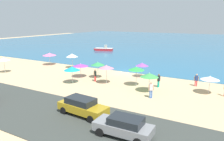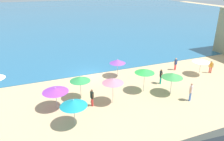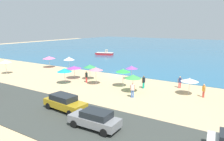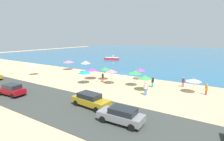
{
  "view_description": "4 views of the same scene",
  "coord_description": "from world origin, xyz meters",
  "views": [
    {
      "loc": [
        14.63,
        -31.04,
        8.23
      ],
      "look_at": [
        0.3,
        -5.7,
        1.47
      ],
      "focal_mm": 35.0,
      "sensor_mm": 36.0,
      "label": 1
    },
    {
      "loc": [
        -6.35,
        -23.75,
        10.61
      ],
      "look_at": [
        2.19,
        -2.42,
        1.15
      ],
      "focal_mm": 35.0,
      "sensor_mm": 36.0,
      "label": 2
    },
    {
      "loc": [
        18.32,
        -31.32,
        8.21
      ],
      "look_at": [
        1.49,
        -4.86,
        1.75
      ],
      "focal_mm": 35.0,
      "sensor_mm": 36.0,
      "label": 3
    },
    {
      "loc": [
        15.52,
        -31.2,
        7.86
      ],
      "look_at": [
        -1.26,
        -4.54,
        1.71
      ],
      "focal_mm": 28.0,
      "sensor_mm": 36.0,
      "label": 4
    }
  ],
  "objects": [
    {
      "name": "ground_plane",
      "position": [
        0.0,
        0.0,
        0.0
      ],
      "size": [
        160.0,
        160.0,
        0.0
      ],
      "primitive_type": "plane",
      "color": "tan"
    },
    {
      "name": "sea",
      "position": [
        0.0,
        55.0,
        0.03
      ],
      "size": [
        150.0,
        110.0,
        0.05
      ],
      "primitive_type": "cube",
      "color": "#28678F",
      "rests_on": "ground_plane"
    },
    {
      "name": "coastal_road",
      "position": [
        0.0,
        -18.0,
        0.03
      ],
      "size": [
        80.0,
        8.0,
        0.06
      ],
      "primitive_type": "cube",
      "color": "#383C38",
      "rests_on": "ground_plane"
    },
    {
      "name": "beach_umbrella_0",
      "position": [
        0.34,
        -7.26,
        2.28
      ],
      "size": [
        1.99,
        1.99,
        2.55
      ],
      "color": "#B2B2B7",
      "rests_on": "ground_plane"
    },
    {
      "name": "beach_umbrella_1",
      "position": [
        4.16,
        -6.29,
        2.28
      ],
      "size": [
        2.0,
        2.0,
        2.56
      ],
      "color": "#B2B2B7",
      "rests_on": "ground_plane"
    },
    {
      "name": "beach_umbrella_2",
      "position": [
        -15.14,
        -1.94,
        2.03
      ],
      "size": [
        2.48,
        2.48,
        2.32
      ],
      "color": "#B2B2B7",
      "rests_on": "ground_plane"
    },
    {
      "name": "beach_umbrella_3",
      "position": [
        -3.72,
        -9.29,
        2.01
      ],
      "size": [
        2.13,
        2.13,
        2.34
      ],
      "color": "#B2B2B7",
      "rests_on": "ground_plane"
    },
    {
      "name": "beach_umbrella_4",
      "position": [
        3.14,
        -1.79,
        1.91
      ],
      "size": [
        1.89,
        1.89,
        2.21
      ],
      "color": "#B2B2B7",
      "rests_on": "ground_plane"
    },
    {
      "name": "beach_umbrella_5",
      "position": [
        -4.66,
        -6.24,
        1.83
      ],
      "size": [
        2.29,
        2.29,
        2.08
      ],
      "color": "#B2B2B7",
      "rests_on": "ground_plane"
    },
    {
      "name": "beach_umbrella_6",
      "position": [
        -9.76,
        -1.97,
        2.25
      ],
      "size": [
        2.02,
        2.02,
        2.6
      ],
      "color": "#B2B2B7",
      "rests_on": "ground_plane"
    },
    {
      "name": "beach_umbrella_7",
      "position": [
        -16.92,
        -9.97,
        2.21
      ],
      "size": [
        1.92,
        1.92,
        2.51
      ],
      "color": "#B2B2B7",
      "rests_on": "ground_plane"
    },
    {
      "name": "beach_umbrella_8",
      "position": [
        12.59,
        -5.02,
        1.86
      ],
      "size": [
        2.06,
        2.06,
        2.12
      ],
      "color": "#B2B2B7",
      "rests_on": "ground_plane"
    },
    {
      "name": "beach_umbrella_9",
      "position": [
        -2.22,
        -5.37,
        2.12
      ],
      "size": [
        1.96,
        1.96,
        2.41
      ],
      "color": "#B2B2B7",
      "rests_on": "ground_plane"
    },
    {
      "name": "beach_umbrella_10",
      "position": [
        6.42,
        -7.76,
        2.05
      ],
      "size": [
        2.1,
        2.1,
        2.35
      ],
      "color": "#B2B2B7",
      "rests_on": "ground_plane"
    },
    {
      "name": "bather_0",
      "position": [
        7.32,
        -9.6,
        1.03
      ],
      "size": [
        0.5,
        0.37,
        1.83
      ],
      "color": "#4170C4",
      "rests_on": "ground_plane"
    },
    {
      "name": "bather_1",
      "position": [
        14.26,
        -5.07,
        0.9
      ],
      "size": [
        0.4,
        0.45,
        1.61
      ],
      "color": "#E84C40",
      "rests_on": "ground_plane"
    },
    {
      "name": "bather_2",
      "position": [
        -1.6,
        -7.03,
        0.93
      ],
      "size": [
        0.25,
        0.57,
        1.66
      ],
      "color": "#E83A38",
      "rests_on": "ground_plane"
    },
    {
      "name": "bather_3",
      "position": [
        6.8,
        -5.38,
        0.96
      ],
      "size": [
        0.33,
        0.54,
        1.71
      ],
      "color": "#17AB91",
      "rests_on": "ground_plane"
    },
    {
      "name": "bather_4",
      "position": [
        10.83,
        -2.63,
        0.9
      ],
      "size": [
        0.55,
        0.32,
        1.62
      ],
      "color": "#F74145",
      "rests_on": "ground_plane"
    },
    {
      "name": "parked_car_3",
      "position": [
        3.54,
        -16.73,
        0.87
      ],
      "size": [
        4.72,
        2.14,
        1.55
      ],
      "color": "#AB881A",
      "rests_on": "coastal_road"
    },
    {
      "name": "parked_car_4",
      "position": [
        8.35,
        -18.22,
        0.85
      ],
      "size": [
        4.29,
        1.92,
        1.5
      ],
      "color": "gray",
      "rests_on": "coastal_road"
    },
    {
      "name": "skiff_nearshore",
      "position": [
        -16.38,
        19.36,
        0.47
      ],
      "size": [
        5.28,
        3.08,
        1.57
      ],
      "color": "red",
      "rests_on": "sea"
    }
  ]
}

